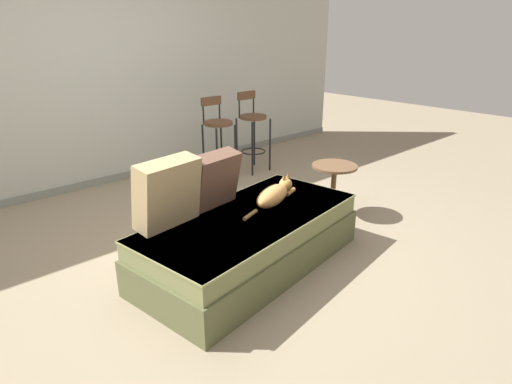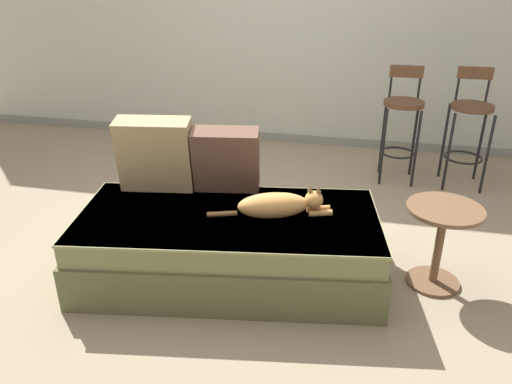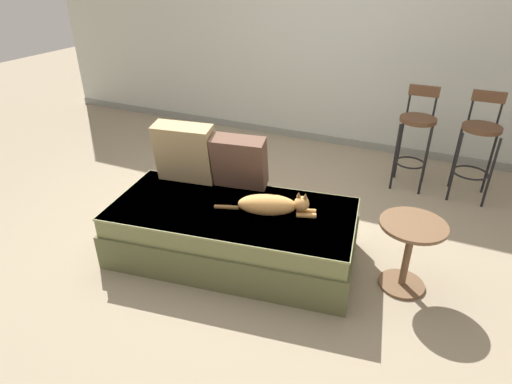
{
  "view_description": "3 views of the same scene",
  "coord_description": "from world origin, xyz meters",
  "px_view_note": "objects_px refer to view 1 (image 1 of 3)",
  "views": [
    {
      "loc": [
        -1.95,
        -2.63,
        1.76
      ],
      "look_at": [
        0.15,
        -0.3,
        0.55
      ],
      "focal_mm": 30.0,
      "sensor_mm": 36.0,
      "label": 1
    },
    {
      "loc": [
        0.72,
        -2.95,
        1.82
      ],
      "look_at": [
        0.15,
        -0.3,
        0.55
      ],
      "focal_mm": 35.0,
      "sensor_mm": 36.0,
      "label": 2
    },
    {
      "loc": [
        1.28,
        -2.79,
        2.05
      ],
      "look_at": [
        0.15,
        -0.3,
        0.55
      ],
      "focal_mm": 30.0,
      "sensor_mm": 36.0,
      "label": 3
    }
  ],
  "objects_px": {
    "throw_pillow_corner": "(167,193)",
    "cat": "(274,195)",
    "throw_pillow_middle": "(214,180)",
    "bar_stool_near_window": "(218,133)",
    "bar_stool_by_doorway": "(252,127)",
    "side_table": "(334,183)",
    "couch": "(250,240)"
  },
  "relations": [
    {
      "from": "cat",
      "to": "side_table",
      "type": "relative_size",
      "value": 1.4
    },
    {
      "from": "couch",
      "to": "throw_pillow_corner",
      "type": "height_order",
      "value": "throw_pillow_corner"
    },
    {
      "from": "couch",
      "to": "cat",
      "type": "xyz_separation_m",
      "value": [
        0.3,
        0.05,
        0.29
      ]
    },
    {
      "from": "cat",
      "to": "bar_stool_near_window",
      "type": "xyz_separation_m",
      "value": [
        0.78,
        1.76,
        0.08
      ]
    },
    {
      "from": "throw_pillow_corner",
      "to": "cat",
      "type": "xyz_separation_m",
      "value": [
        0.84,
        -0.21,
        -0.17
      ]
    },
    {
      "from": "bar_stool_near_window",
      "to": "side_table",
      "type": "relative_size",
      "value": 1.91
    },
    {
      "from": "throw_pillow_middle",
      "to": "throw_pillow_corner",
      "type": "bearing_deg",
      "value": -171.58
    },
    {
      "from": "bar_stool_near_window",
      "to": "side_table",
      "type": "height_order",
      "value": "bar_stool_near_window"
    },
    {
      "from": "throw_pillow_middle",
      "to": "bar_stool_near_window",
      "type": "distance_m",
      "value": 1.89
    },
    {
      "from": "couch",
      "to": "side_table",
      "type": "bearing_deg",
      "value": 8.42
    },
    {
      "from": "bar_stool_by_doorway",
      "to": "side_table",
      "type": "distance_m",
      "value": 1.68
    },
    {
      "from": "couch",
      "to": "bar_stool_near_window",
      "type": "distance_m",
      "value": 2.14
    },
    {
      "from": "throw_pillow_corner",
      "to": "bar_stool_near_window",
      "type": "bearing_deg",
      "value": 43.76
    },
    {
      "from": "bar_stool_near_window",
      "to": "throw_pillow_corner",
      "type": "bearing_deg",
      "value": -136.24
    },
    {
      "from": "couch",
      "to": "bar_stool_by_doorway",
      "type": "xyz_separation_m",
      "value": [
        1.63,
        1.81,
        0.36
      ]
    },
    {
      "from": "throw_pillow_middle",
      "to": "side_table",
      "type": "bearing_deg",
      "value": -5.81
    },
    {
      "from": "bar_stool_near_window",
      "to": "bar_stool_by_doorway",
      "type": "distance_m",
      "value": 0.55
    },
    {
      "from": "bar_stool_by_doorway",
      "to": "bar_stool_near_window",
      "type": "bearing_deg",
      "value": 179.95
    },
    {
      "from": "cat",
      "to": "bar_stool_by_doorway",
      "type": "bearing_deg",
      "value": 52.93
    },
    {
      "from": "couch",
      "to": "bar_stool_by_doorway",
      "type": "relative_size",
      "value": 1.92
    },
    {
      "from": "throw_pillow_corner",
      "to": "cat",
      "type": "bearing_deg",
      "value": -13.98
    },
    {
      "from": "side_table",
      "to": "couch",
      "type": "bearing_deg",
      "value": -171.58
    },
    {
      "from": "bar_stool_near_window",
      "to": "side_table",
      "type": "xyz_separation_m",
      "value": [
        0.17,
        -1.62,
        -0.25
      ]
    },
    {
      "from": "couch",
      "to": "bar_stool_by_doorway",
      "type": "bearing_deg",
      "value": 47.99
    },
    {
      "from": "throw_pillow_corner",
      "to": "couch",
      "type": "bearing_deg",
      "value": -25.04
    },
    {
      "from": "throw_pillow_corner",
      "to": "bar_stool_by_doorway",
      "type": "height_order",
      "value": "bar_stool_by_doorway"
    },
    {
      "from": "couch",
      "to": "throw_pillow_middle",
      "type": "xyz_separation_m",
      "value": [
        -0.09,
        0.32,
        0.43
      ]
    },
    {
      "from": "throw_pillow_middle",
      "to": "cat",
      "type": "height_order",
      "value": "throw_pillow_middle"
    },
    {
      "from": "bar_stool_by_doorway",
      "to": "throw_pillow_middle",
      "type": "bearing_deg",
      "value": -139.21
    },
    {
      "from": "throw_pillow_middle",
      "to": "bar_stool_by_doorway",
      "type": "relative_size",
      "value": 0.45
    },
    {
      "from": "throw_pillow_corner",
      "to": "cat",
      "type": "relative_size",
      "value": 0.69
    },
    {
      "from": "bar_stool_near_window",
      "to": "side_table",
      "type": "distance_m",
      "value": 1.65
    }
  ]
}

